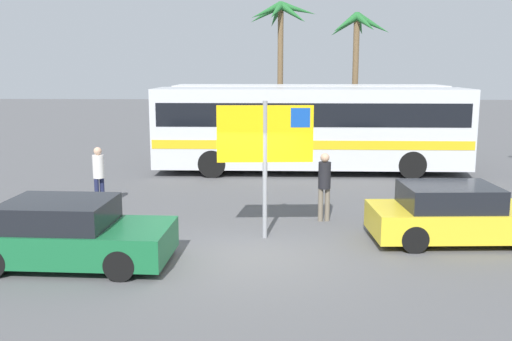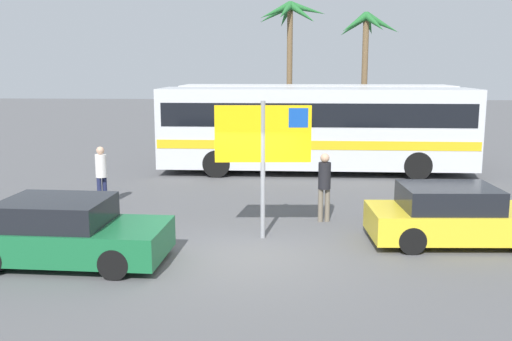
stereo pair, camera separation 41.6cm
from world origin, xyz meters
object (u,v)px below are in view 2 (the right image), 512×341
bus_front_coach (315,126)px  car_green (65,232)px  car_yellow (455,216)px  pedestrian_near_sign (324,181)px  ferry_sign (265,139)px  pedestrian_by_bus (101,171)px  bus_rear_coach (315,117)px

bus_front_coach → car_green: 11.97m
car_yellow → pedestrian_near_sign: bearing=146.0°
ferry_sign → pedestrian_by_bus: (-4.84, 2.91, -1.31)m
bus_rear_coach → pedestrian_near_sign: bearing=-90.8°
ferry_sign → pedestrian_by_bus: ferry_sign is taller
bus_front_coach → pedestrian_near_sign: bus_front_coach is taller
car_yellow → car_green: size_ratio=1.00×
bus_rear_coach → pedestrian_by_bus: bearing=-124.2°
bus_rear_coach → car_green: bus_rear_coach is taller
pedestrian_by_bus → pedestrian_near_sign: 6.44m
ferry_sign → pedestrian_by_bus: size_ratio=1.86×
bus_front_coach → pedestrian_by_bus: size_ratio=6.73×
pedestrian_by_bus → car_yellow: bearing=19.8°
car_green → pedestrian_near_sign: pedestrian_near_sign is taller
bus_front_coach → bus_rear_coach: bearing=88.0°
car_yellow → car_green: same height
bus_rear_coach → pedestrian_by_bus: 11.50m
bus_rear_coach → pedestrian_by_bus: bus_rear_coach is taller
bus_front_coach → car_yellow: bus_front_coach is taller
bus_rear_coach → car_yellow: bearing=-77.9°
bus_front_coach → ferry_sign: (-1.48, -8.61, 0.54)m
ferry_sign → pedestrian_near_sign: size_ratio=1.79×
ferry_sign → pedestrian_by_bus: bearing=145.2°
bus_rear_coach → pedestrian_by_bus: (-6.45, -9.48, -0.77)m
car_yellow → car_green: bearing=-170.7°
bus_front_coach → pedestrian_by_bus: bus_front_coach is taller
ferry_sign → car_green: (-3.97, -1.98, -1.69)m
car_green → pedestrian_by_bus: bearing=102.0°
pedestrian_near_sign → bus_rear_coach: bearing=-12.4°
bus_front_coach → ferry_sign: size_ratio=3.62×
ferry_sign → car_green: bearing=-157.2°
bus_front_coach → bus_rear_coach: (0.13, 3.78, 0.00)m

